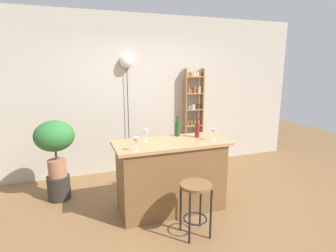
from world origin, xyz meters
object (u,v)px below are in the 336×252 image
(wine_glass_left, at_px, (214,132))
(wine_glass_center, at_px, (146,133))
(bar_stool, at_px, (196,197))
(plant_stool, at_px, (59,187))
(potted_plant, at_px, (55,140))
(spice_shelf, at_px, (193,118))
(bottle_wine_red, at_px, (197,130))
(wine_glass_right, at_px, (136,141))
(pendant_globe_light, at_px, (127,62))
(bottle_olive_oil, at_px, (177,129))

(wine_glass_left, bearing_deg, wine_glass_center, 163.97)
(bar_stool, bearing_deg, plant_stool, 135.75)
(plant_stool, distance_m, potted_plant, 0.72)
(potted_plant, height_order, wine_glass_center, potted_plant)
(spice_shelf, bearing_deg, wine_glass_left, -106.04)
(plant_stool, height_order, bottle_wine_red, bottle_wine_red)
(bottle_wine_red, xyz_separation_m, wine_glass_left, (0.13, -0.23, 0.01))
(bottle_wine_red, relative_size, wine_glass_right, 1.66)
(plant_stool, distance_m, pendant_globe_light, 2.29)
(plant_stool, bearing_deg, bar_stool, -44.25)
(pendant_globe_light, bearing_deg, potted_plant, -148.17)
(potted_plant, xyz_separation_m, bottle_olive_oil, (1.63, -0.55, 0.15))
(potted_plant, bearing_deg, wine_glass_left, -25.25)
(spice_shelf, relative_size, pendant_globe_light, 0.88)
(bar_stool, bearing_deg, wine_glass_right, 144.11)
(plant_stool, xyz_separation_m, bottle_wine_red, (1.86, -0.71, 0.87))
(plant_stool, xyz_separation_m, wine_glass_center, (1.13, -0.69, 0.88))
(bottle_olive_oil, bearing_deg, potted_plant, 161.24)
(bottle_wine_red, height_order, wine_glass_left, bottle_wine_red)
(spice_shelf, distance_m, pendant_globe_light, 1.64)
(wine_glass_right, bearing_deg, pendant_globe_light, 81.39)
(wine_glass_right, bearing_deg, bottle_wine_red, 19.92)
(bottle_olive_oil, relative_size, wine_glass_center, 1.70)
(wine_glass_right, bearing_deg, wine_glass_left, 5.93)
(potted_plant, relative_size, bottle_olive_oil, 2.93)
(plant_stool, xyz_separation_m, potted_plant, (0.00, 0.00, 0.72))
(potted_plant, height_order, bottle_olive_oil, bottle_olive_oil)
(bottle_olive_oil, xyz_separation_m, bottle_wine_red, (0.23, -0.16, -0.00))
(potted_plant, bearing_deg, pendant_globe_light, 31.83)
(wine_glass_center, bearing_deg, potted_plant, 148.61)
(spice_shelf, relative_size, wine_glass_center, 11.39)
(plant_stool, relative_size, bottle_olive_oil, 1.26)
(bottle_wine_red, relative_size, wine_glass_center, 1.66)
(bar_stool, distance_m, wine_glass_right, 0.92)
(wine_glass_center, height_order, pendant_globe_light, pendant_globe_light)
(bottle_olive_oil, bearing_deg, spice_shelf, 56.67)
(spice_shelf, distance_m, bottle_wine_red, 1.54)
(bar_stool, distance_m, wine_glass_left, 0.93)
(bar_stool, relative_size, pendant_globe_light, 0.30)
(potted_plant, relative_size, wine_glass_center, 4.98)
(wine_glass_left, bearing_deg, plant_stool, 154.75)
(bottle_olive_oil, height_order, wine_glass_left, bottle_olive_oil)
(pendant_globe_light, bearing_deg, plant_stool, -148.17)
(potted_plant, bearing_deg, bar_stool, -44.25)
(plant_stool, distance_m, bottle_wine_red, 2.17)
(wine_glass_right, bearing_deg, wine_glass_center, 60.00)
(spice_shelf, height_order, wine_glass_left, spice_shelf)
(bottle_wine_red, bearing_deg, potted_plant, 159.13)
(bar_stool, relative_size, bottle_olive_oil, 2.24)
(potted_plant, distance_m, wine_glass_right, 1.41)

